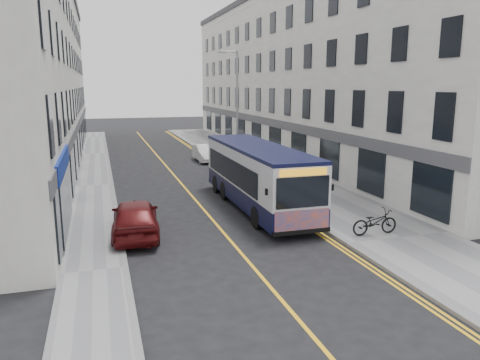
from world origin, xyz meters
TOP-DOWN VIEW (x-y plane):
  - ground at (0.00, 0.00)m, footprint 140.00×140.00m
  - pavement_east at (6.25, 12.00)m, footprint 4.50×64.00m
  - pavement_west at (-5.00, 12.00)m, footprint 2.00×64.00m
  - kerb_east at (4.00, 12.00)m, footprint 0.18×64.00m
  - kerb_west at (-4.00, 12.00)m, footprint 0.18×64.00m
  - road_centre_line at (0.00, 12.00)m, footprint 0.12×64.00m
  - road_dbl_yellow_inner at (3.55, 12.00)m, footprint 0.10×64.00m
  - road_dbl_yellow_outer at (3.75, 12.00)m, footprint 0.10×64.00m
  - terrace_east at (11.50, 21.00)m, footprint 6.00×46.00m
  - terrace_west at (-9.00, 21.00)m, footprint 6.00×46.00m
  - streetlamp at (4.17, 14.00)m, footprint 1.32×0.18m
  - city_bus at (2.54, 4.87)m, footprint 2.43×10.39m
  - bicycle at (5.47, -0.64)m, footprint 1.90×0.67m
  - pedestrian_near at (6.71, 13.21)m, footprint 0.65×0.49m
  - pedestrian_far at (5.20, 16.70)m, footprint 0.94×0.87m
  - car_white at (3.20, 19.27)m, footprint 1.38×3.85m
  - car_maroon at (-3.40, 2.21)m, footprint 2.08×4.52m

SIDE VIEW (x-z plane):
  - ground at x=0.00m, z-range 0.00..0.00m
  - road_centre_line at x=0.00m, z-range 0.00..0.01m
  - road_dbl_yellow_inner at x=3.55m, z-range 0.00..0.01m
  - road_dbl_yellow_outer at x=3.75m, z-range 0.00..0.01m
  - pavement_east at x=6.25m, z-range 0.00..0.12m
  - pavement_west at x=-5.00m, z-range 0.00..0.12m
  - kerb_east at x=4.00m, z-range 0.00..0.13m
  - kerb_west at x=-4.00m, z-range 0.00..0.13m
  - bicycle at x=5.47m, z-range 0.12..1.11m
  - car_white at x=3.20m, z-range 0.00..1.27m
  - car_maroon at x=-3.40m, z-range 0.00..1.50m
  - pedestrian_far at x=5.20m, z-range 0.12..1.67m
  - pedestrian_near at x=6.71m, z-range 0.12..1.74m
  - city_bus at x=2.54m, z-range 0.14..3.16m
  - streetlamp at x=4.17m, z-range 0.38..8.38m
  - terrace_east at x=11.50m, z-range 0.00..13.00m
  - terrace_west at x=-9.00m, z-range 0.00..13.00m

